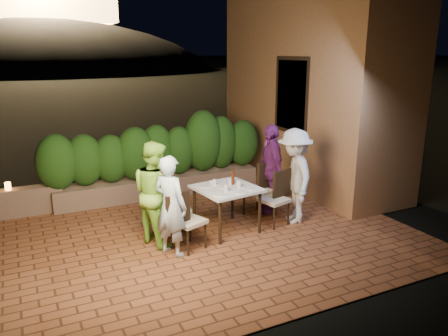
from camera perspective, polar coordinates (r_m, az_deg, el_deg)
ground at (r=7.05m, az=-4.04°, el=-9.31°), size 400.00×400.00×0.00m
terrace_floor at (r=7.50m, az=-5.47°, el=-8.24°), size 7.00×6.00×0.15m
building_wall at (r=9.95m, az=11.19°, el=12.62°), size 1.60×5.00×5.00m
window_pane at (r=9.13m, az=8.93°, el=9.36°), size 0.08×1.00×1.40m
window_frame at (r=9.12m, az=8.88°, el=9.36°), size 0.06×1.15×1.55m
planter at (r=9.07m, az=-8.30°, el=-2.29°), size 4.20×0.55×0.40m
hedge at (r=8.87m, az=-8.49°, el=2.34°), size 4.00×0.70×1.10m
hill at (r=66.48m, az=-22.09°, el=8.14°), size 52.00×40.00×22.00m
dining_table at (r=7.18m, az=0.35°, el=-5.40°), size 1.05×1.05×0.75m
plate_nw at (r=6.72m, az=-0.59°, el=-3.42°), size 0.23×0.23×0.01m
plate_sw at (r=7.13m, az=-2.45°, el=-2.31°), size 0.24×0.24×0.01m
plate_ne at (r=7.00m, az=3.35°, el=-2.65°), size 0.21×0.21×0.01m
plate_se at (r=7.40m, az=1.33°, el=-1.65°), size 0.20×0.20×0.01m
plate_centre at (r=7.06m, az=0.25°, el=-2.49°), size 0.22×0.22×0.01m
plate_front at (r=6.81m, az=2.26°, el=-3.16°), size 0.24×0.24×0.01m
glass_nw at (r=6.85m, az=0.28°, el=-2.60°), size 0.07×0.07×0.11m
glass_sw at (r=7.16m, az=-1.26°, el=-1.87°), size 0.06×0.06×0.10m
glass_ne at (r=7.04m, az=1.94°, el=-2.08°), size 0.07×0.07×0.12m
glass_se at (r=7.21m, az=0.83°, el=-1.72°), size 0.06×0.06×0.10m
beer_bottle at (r=7.17m, az=1.17°, el=-1.12°), size 0.05×0.05×0.27m
bowl at (r=7.23m, az=-1.41°, el=-1.95°), size 0.19×0.19×0.04m
chair_left_front at (r=6.53m, az=-4.65°, el=-6.77°), size 0.55×0.55×0.92m
chair_left_back at (r=6.90m, az=-6.53°, el=-5.02°), size 0.58×0.58×1.06m
chair_right_front at (r=7.45m, az=6.57°, el=-4.00°), size 0.52×0.52×0.93m
chair_right_back at (r=7.82m, az=4.53°, el=-2.89°), size 0.56×0.56×0.96m
diner_blue at (r=6.29m, az=-7.00°, el=-4.97°), size 0.58×0.65×1.49m
diner_green at (r=6.72m, az=-8.96°, el=-3.20°), size 0.83×0.94×1.60m
diner_white at (r=7.52m, az=9.17°, el=-1.07°), size 0.87×1.18×1.64m
diner_purple at (r=7.94m, az=6.11°, el=-0.11°), size 0.60×1.02×1.63m
parapet_lamp at (r=8.60m, az=-26.40°, el=-2.15°), size 0.10×0.10×0.14m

